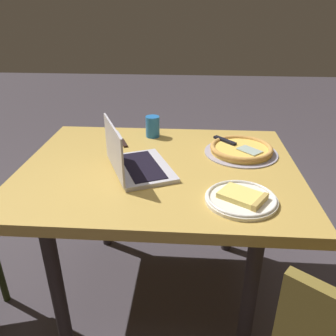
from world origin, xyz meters
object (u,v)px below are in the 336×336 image
at_px(dining_table, 159,181).
at_px(laptop, 133,162).
at_px(pizza_tray, 241,149).
at_px(table_knife, 122,140).
at_px(pizza_plate, 242,198).
at_px(drink_cup, 153,126).

height_order(dining_table, laptop, laptop).
height_order(pizza_tray, table_knife, pizza_tray).
bearing_deg(laptop, dining_table, 32.26).
relative_size(laptop, pizza_plate, 1.50).
distance_m(dining_table, laptop, 0.18).
relative_size(pizza_tray, table_knife, 1.50).
height_order(dining_table, drink_cup, drink_cup).
height_order(pizza_plate, table_knife, pizza_plate).
bearing_deg(dining_table, pizza_plate, -40.52).
relative_size(dining_table, pizza_plate, 4.61).
bearing_deg(drink_cup, table_knife, -154.11).
bearing_deg(drink_cup, pizza_plate, -58.08).
height_order(laptop, table_knife, laptop).
bearing_deg(table_knife, pizza_tray, -11.11).
relative_size(pizza_plate, table_knife, 1.14).
height_order(pizza_plate, drink_cup, drink_cup).
relative_size(laptop, pizza_tray, 1.14).
bearing_deg(table_knife, dining_table, -51.57).
bearing_deg(laptop, pizza_tray, 25.17).
bearing_deg(pizza_tray, drink_cup, 156.62).
relative_size(dining_table, pizza_tray, 3.50).
bearing_deg(pizza_tray, laptop, -154.83).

